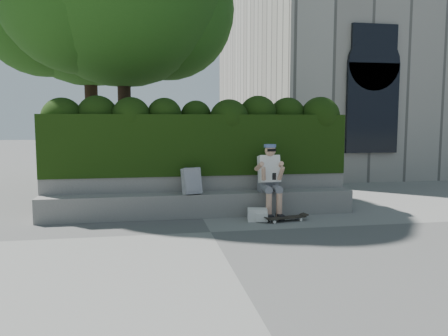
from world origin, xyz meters
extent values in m
plane|color=slate|center=(0.00, 0.00, 0.00)|extent=(80.00, 80.00, 0.00)
cube|color=gray|center=(0.00, 1.25, 0.23)|extent=(6.00, 0.45, 0.45)
cube|color=gray|center=(0.00, 1.73, 0.38)|extent=(6.00, 0.50, 0.75)
cube|color=black|center=(0.00, 1.95, 1.35)|extent=(6.00, 1.00, 1.20)
cylinder|color=black|center=(-1.53, 4.18, 1.50)|extent=(0.32, 0.32, 3.01)
cylinder|color=black|center=(-2.52, 5.96, 1.50)|extent=(0.36, 0.36, 3.01)
cube|color=slate|center=(1.30, 1.20, 0.56)|extent=(0.36, 0.26, 0.22)
cube|color=white|center=(1.30, 1.13, 0.90)|extent=(0.40, 0.32, 0.55)
sphere|color=tan|center=(1.30, 1.06, 1.26)|extent=(0.21, 0.21, 0.21)
cylinder|color=#536799|center=(1.30, 1.08, 1.35)|extent=(0.23, 0.23, 0.06)
cube|color=black|center=(1.30, 0.78, 0.80)|extent=(0.07, 0.02, 0.13)
cylinder|color=tan|center=(1.20, 0.76, 0.24)|extent=(0.11, 0.11, 0.47)
cylinder|color=tan|center=(1.40, 0.76, 0.24)|extent=(0.11, 0.11, 0.47)
cube|color=black|center=(1.20, 0.70, 0.05)|extent=(0.10, 0.26, 0.10)
cube|color=black|center=(1.40, 0.70, 0.05)|extent=(0.10, 0.26, 0.10)
cube|color=black|center=(1.46, 0.54, 0.07)|extent=(0.79, 0.33, 0.02)
cylinder|color=silver|center=(1.21, 0.41, 0.03)|extent=(0.06, 0.04, 0.05)
cylinder|color=silver|center=(1.18, 0.57, 0.03)|extent=(0.06, 0.04, 0.05)
cylinder|color=silver|center=(1.74, 0.51, 0.03)|extent=(0.06, 0.04, 0.05)
cylinder|color=silver|center=(1.71, 0.67, 0.03)|extent=(0.06, 0.04, 0.05)
cube|color=#B2B3B7|center=(-0.19, 1.15, 0.70)|extent=(0.37, 0.27, 0.49)
cube|color=silver|center=(0.96, 0.66, 0.11)|extent=(0.39, 0.31, 0.23)
camera|label=1|loc=(-1.01, -6.95, 1.80)|focal=35.00mm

